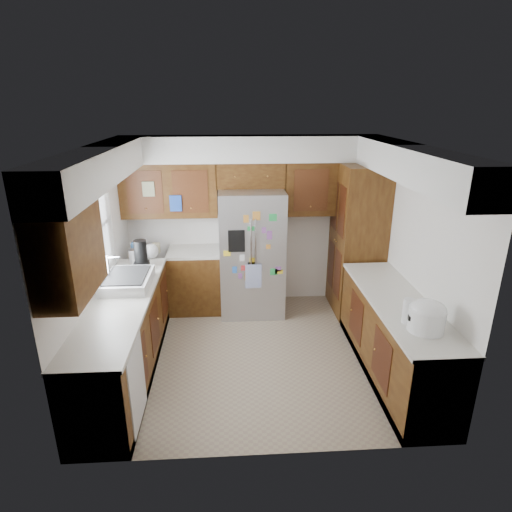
# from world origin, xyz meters

# --- Properties ---
(floor) EXTENTS (3.60, 3.60, 0.00)m
(floor) POSITION_xyz_m (0.00, 0.00, 0.00)
(floor) COLOR gray
(floor) RESTS_ON ground
(room_shell) EXTENTS (3.64, 3.24, 2.52)m
(room_shell) POSITION_xyz_m (-0.11, 0.36, 1.82)
(room_shell) COLOR white
(room_shell) RESTS_ON ground
(left_counter_run) EXTENTS (1.36, 3.20, 0.92)m
(left_counter_run) POSITION_xyz_m (-1.36, 0.03, 0.43)
(left_counter_run) COLOR #3C1E0B
(left_counter_run) RESTS_ON ground
(right_counter_run) EXTENTS (0.63, 2.25, 0.92)m
(right_counter_run) POSITION_xyz_m (1.50, -0.47, 0.42)
(right_counter_run) COLOR #3C1E0B
(right_counter_run) RESTS_ON ground
(pantry) EXTENTS (0.60, 0.90, 2.15)m
(pantry) POSITION_xyz_m (1.50, 1.15, 1.07)
(pantry) COLOR #3C1E0B
(pantry) RESTS_ON ground
(fridge) EXTENTS (0.90, 0.79, 1.80)m
(fridge) POSITION_xyz_m (-0.00, 1.20, 0.90)
(fridge) COLOR #A1A1A6
(fridge) RESTS_ON ground
(bridge_cabinet) EXTENTS (0.96, 0.34, 0.35)m
(bridge_cabinet) POSITION_xyz_m (0.00, 1.43, 1.98)
(bridge_cabinet) COLOR #3C1E0B
(bridge_cabinet) RESTS_ON fridge
(fridge_top_items) EXTENTS (0.76, 0.32, 0.31)m
(fridge_top_items) POSITION_xyz_m (-0.17, 1.40, 2.29)
(fridge_top_items) COLOR #1C4899
(fridge_top_items) RESTS_ON bridge_cabinet
(sink_assembly) EXTENTS (0.52, 0.70, 0.37)m
(sink_assembly) POSITION_xyz_m (-1.50, 0.10, 0.99)
(sink_assembly) COLOR silver
(sink_assembly) RESTS_ON left_counter_run
(left_counter_clutter) EXTENTS (0.39, 0.92, 0.38)m
(left_counter_clutter) POSITION_xyz_m (-1.45, 0.84, 1.05)
(left_counter_clutter) COLOR black
(left_counter_clutter) RESTS_ON left_counter_run
(rice_cooker) EXTENTS (0.34, 0.34, 0.30)m
(rice_cooker) POSITION_xyz_m (1.50, -1.12, 1.07)
(rice_cooker) COLOR white
(rice_cooker) RESTS_ON right_counter_run
(paper_towel) EXTENTS (0.11, 0.11, 0.25)m
(paper_towel) POSITION_xyz_m (1.39, -0.97, 1.04)
(paper_towel) COLOR white
(paper_towel) RESTS_ON right_counter_run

